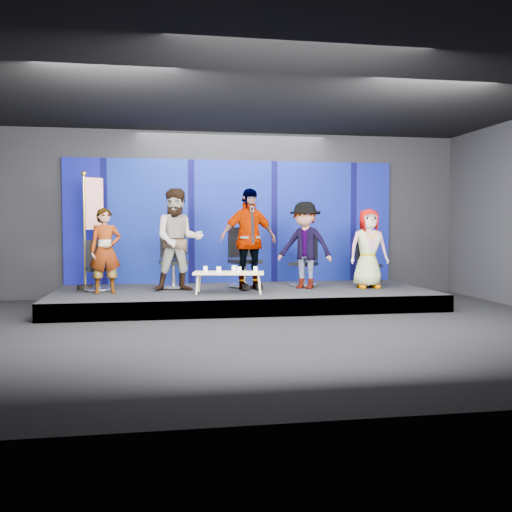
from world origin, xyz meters
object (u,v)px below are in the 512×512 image
object	(u,v)px
chair_c	(244,267)
mug_d	(239,269)
mug_a	(205,269)
mug_c	(234,268)
panelist_e	(369,248)
mug_b	(219,269)
coffee_table	(229,274)
flag_stand	(90,227)
panelist_b	(178,240)
panelist_d	(305,245)
chair_a	(98,274)
panelist_c	(248,239)
chair_e	(368,270)
panelist_a	(105,251)
chair_b	(173,268)
mug_e	(255,269)
chair_d	(304,269)

from	to	relation	value
chair_c	mug_d	distance (m)	1.11
mug_a	mug_c	distance (m)	0.52
panelist_e	mug_b	size ratio (longest dim) A/B	15.16
coffee_table	mug_c	size ratio (longest dim) A/B	12.42
flag_stand	mug_c	bearing A→B (deg)	-50.75
panelist_b	mug_a	bearing A→B (deg)	-41.15
chair_c	panelist_d	distance (m)	1.30
chair_a	panelist_c	xyz separation A→B (m)	(2.79, -0.29, 0.65)
panelist_e	mug_a	size ratio (longest dim) A/B	15.92
flag_stand	chair_a	bearing A→B (deg)	-88.09
panelist_b	chair_e	distance (m)	3.89
panelist_d	mug_d	bearing A→B (deg)	-121.59
mug_d	panelist_a	bearing A→B (deg)	170.46
chair_e	mug_c	size ratio (longest dim) A/B	8.93
chair_b	mug_a	world-z (taller)	chair_b
panelist_b	flag_stand	world-z (taller)	flag_stand
panelist_a	panelist_b	world-z (taller)	panelist_b
chair_c	flag_stand	xyz separation A→B (m)	(-2.93, 0.03, 0.80)
panelist_b	chair_b	bearing A→B (deg)	98.30
panelist_a	chair_e	distance (m)	5.17
chair_a	panelist_e	distance (m)	5.17
chair_c	mug_a	world-z (taller)	chair_c
mug_c	mug_d	size ratio (longest dim) A/B	1.14
panelist_a	coffee_table	world-z (taller)	panelist_a
mug_b	chair_a	bearing A→B (deg)	158.30
panelist_b	panelist_c	size ratio (longest dim) A/B	0.99
chair_a	chair_b	xyz separation A→B (m)	(1.39, 0.24, 0.08)
mug_d	mug_e	world-z (taller)	same
panelist_d	flag_stand	size ratio (longest dim) A/B	0.75
panelist_d	coffee_table	distance (m)	1.71
panelist_c	mug_a	world-z (taller)	panelist_c
mug_a	panelist_e	bearing A→B (deg)	4.60
panelist_b	panelist_e	size ratio (longest dim) A/B	1.23
panelist_c	panelist_d	bearing A→B (deg)	-11.97
panelist_c	mug_e	bearing A→B (deg)	-99.60
flag_stand	panelist_b	bearing A→B (deg)	-47.88
chair_d	mug_e	size ratio (longest dim) A/B	11.12
chair_c	mug_c	world-z (taller)	chair_c
mug_c	panelist_c	bearing A→B (deg)	52.26
chair_c	chair_e	world-z (taller)	chair_c
chair_a	flag_stand	size ratio (longest dim) A/B	0.42
chair_d	coffee_table	distance (m)	1.96
chair_b	mug_c	world-z (taller)	chair_b
chair_c	flag_stand	size ratio (longest dim) A/B	0.53
panelist_a	mug_c	world-z (taller)	panelist_a
panelist_b	mug_d	xyz separation A→B (m)	(1.05, -0.60, -0.52)
panelist_a	panelist_e	world-z (taller)	panelist_e
panelist_e	panelist_b	bearing A→B (deg)	-179.93
chair_a	panelist_d	world-z (taller)	panelist_d
mug_d	mug_e	distance (m)	0.30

